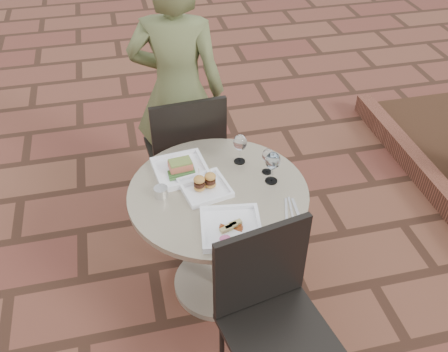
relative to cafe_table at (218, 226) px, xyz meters
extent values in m
plane|color=brown|center=(0.05, -0.20, -0.48)|extent=(60.00, 60.00, 0.00)
cylinder|color=gray|center=(0.00, 0.00, -0.46)|extent=(0.52, 0.52, 0.04)
cylinder|color=gray|center=(0.00, 0.00, -0.13)|extent=(0.08, 0.08, 0.70)
cylinder|color=tan|center=(0.00, 0.00, 0.23)|extent=(0.90, 0.90, 0.03)
cube|color=black|center=(-0.06, 0.73, -0.03)|extent=(0.47, 0.47, 0.03)
cube|color=black|center=(-0.05, 0.53, 0.22)|extent=(0.44, 0.06, 0.46)
cylinder|color=black|center=(0.11, 0.94, -0.26)|extent=(0.02, 0.02, 0.44)
cylinder|color=black|center=(-0.27, 0.91, -0.26)|extent=(0.02, 0.02, 0.44)
cylinder|color=black|center=(0.14, 0.56, -0.26)|extent=(0.02, 0.02, 0.44)
cylinder|color=black|center=(-0.24, 0.53, -0.26)|extent=(0.02, 0.02, 0.44)
cube|color=black|center=(0.12, -0.69, -0.03)|extent=(0.52, 0.52, 0.03)
cube|color=black|center=(0.08, -0.49, 0.22)|extent=(0.44, 0.11, 0.46)
cylinder|color=black|center=(-0.11, -0.54, -0.26)|extent=(0.02, 0.02, 0.44)
cylinder|color=black|center=(0.27, -0.47, -0.26)|extent=(0.02, 0.02, 0.44)
imported|color=#575E33|center=(-0.06, 0.88, 0.32)|extent=(0.67, 0.54, 1.61)
cube|color=white|center=(-0.16, 0.19, 0.25)|extent=(0.29, 0.29, 0.01)
cube|color=#C96247|center=(-0.16, 0.19, 0.29)|extent=(0.12, 0.09, 0.04)
cube|color=#5E6D31|center=(-0.16, 0.19, 0.31)|extent=(0.12, 0.08, 0.01)
cube|color=white|center=(-0.06, 0.02, 0.25)|extent=(0.26, 0.26, 0.01)
cube|color=white|center=(0.00, -0.28, 0.25)|extent=(0.31, 0.31, 0.01)
ellipsoid|color=#CE5588|center=(-0.05, -0.34, 0.27)|extent=(0.05, 0.04, 0.02)
cylinder|color=white|center=(0.28, 0.01, 0.25)|extent=(0.06, 0.06, 0.00)
cylinder|color=white|center=(0.28, 0.01, 0.29)|extent=(0.01, 0.01, 0.08)
ellipsoid|color=white|center=(0.28, 0.01, 0.38)|extent=(0.08, 0.08, 0.09)
cylinder|color=white|center=(0.28, 0.01, 0.37)|extent=(0.06, 0.06, 0.04)
cylinder|color=white|center=(0.16, 0.21, 0.25)|extent=(0.06, 0.06, 0.00)
cylinder|color=white|center=(0.16, 0.21, 0.29)|extent=(0.01, 0.01, 0.08)
ellipsoid|color=white|center=(0.16, 0.21, 0.37)|extent=(0.07, 0.07, 0.09)
cylinder|color=white|center=(0.28, 0.09, 0.25)|extent=(0.05, 0.05, 0.00)
cylinder|color=white|center=(0.28, 0.09, 0.28)|extent=(0.01, 0.01, 0.06)
ellipsoid|color=white|center=(0.28, 0.09, 0.35)|extent=(0.06, 0.06, 0.08)
cylinder|color=silver|center=(-0.28, 0.03, 0.27)|extent=(0.08, 0.08, 0.05)
camera|label=1|loc=(-0.39, -1.82, 1.87)|focal=40.00mm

